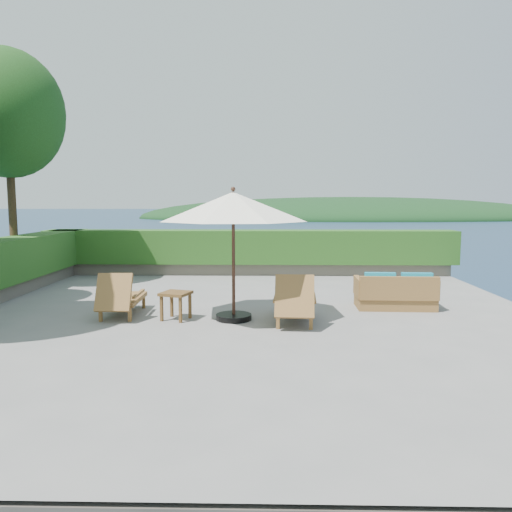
{
  "coord_description": "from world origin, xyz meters",
  "views": [
    {
      "loc": [
        0.52,
        -9.48,
        2.25
      ],
      "look_at": [
        0.3,
        0.8,
        1.1
      ],
      "focal_mm": 35.0,
      "sensor_mm": 36.0,
      "label": 1
    }
  ],
  "objects_px": {
    "side_table": "(176,297)",
    "wicker_loveseat": "(395,294)",
    "lounge_right": "(295,301)",
    "lounge_left": "(121,297)",
    "patio_umbrella": "(233,208)"
  },
  "relations": [
    {
      "from": "side_table",
      "to": "wicker_loveseat",
      "type": "bearing_deg",
      "value": 13.67
    },
    {
      "from": "lounge_right",
      "to": "lounge_left",
      "type": "bearing_deg",
      "value": 176.02
    },
    {
      "from": "patio_umbrella",
      "to": "wicker_loveseat",
      "type": "relative_size",
      "value": 2.13
    },
    {
      "from": "side_table",
      "to": "patio_umbrella",
      "type": "bearing_deg",
      "value": 1.17
    },
    {
      "from": "lounge_left",
      "to": "lounge_right",
      "type": "height_order",
      "value": "lounge_right"
    },
    {
      "from": "wicker_loveseat",
      "to": "side_table",
      "type": "bearing_deg",
      "value": -164.46
    },
    {
      "from": "side_table",
      "to": "wicker_loveseat",
      "type": "relative_size",
      "value": 0.38
    },
    {
      "from": "patio_umbrella",
      "to": "lounge_left",
      "type": "height_order",
      "value": "patio_umbrella"
    },
    {
      "from": "side_table",
      "to": "lounge_left",
      "type": "bearing_deg",
      "value": 166.63
    },
    {
      "from": "patio_umbrella",
      "to": "lounge_left",
      "type": "relative_size",
      "value": 2.21
    },
    {
      "from": "lounge_left",
      "to": "patio_umbrella",
      "type": "bearing_deg",
      "value": -7.62
    },
    {
      "from": "patio_umbrella",
      "to": "lounge_right",
      "type": "xyz_separation_m",
      "value": [
        1.14,
        -0.21,
        -1.71
      ]
    },
    {
      "from": "lounge_right",
      "to": "side_table",
      "type": "distance_m",
      "value": 2.24
    },
    {
      "from": "patio_umbrella",
      "to": "lounge_left",
      "type": "distance_m",
      "value": 2.82
    },
    {
      "from": "lounge_left",
      "to": "lounge_right",
      "type": "xyz_separation_m",
      "value": [
        3.35,
        -0.46,
        0.02
      ]
    }
  ]
}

